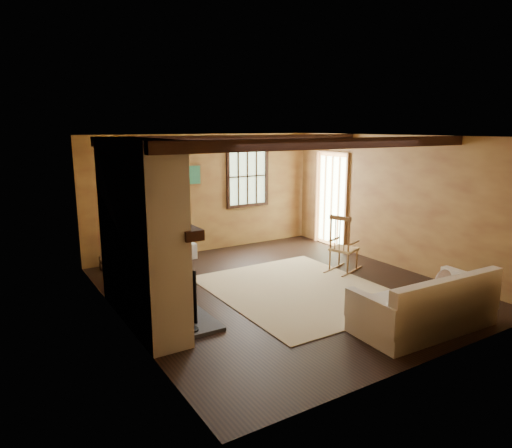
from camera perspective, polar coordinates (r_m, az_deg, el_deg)
ground at (r=7.38m, az=3.16°, el=-8.09°), size 5.50×5.50×0.00m
room_envelope at (r=7.32m, az=3.58°, el=4.94°), size 5.02×5.52×2.44m
fireplace at (r=6.10m, az=-14.13°, el=-1.91°), size 1.02×2.30×2.40m
rug at (r=7.33m, az=5.36°, el=-8.22°), size 2.50×3.00×0.01m
rocking_chair at (r=8.26m, az=10.80°, el=-2.89°), size 0.84×0.63×1.04m
sofa at (r=6.28m, az=20.58°, el=-9.88°), size 1.93×0.91×0.77m
firewood_pile at (r=8.77m, az=-16.58°, el=-4.37°), size 0.74×0.13×0.27m
laundry_basket at (r=9.09m, az=-9.26°, el=-3.33°), size 0.51×0.40×0.30m
basket_pillow at (r=9.03m, az=-9.31°, el=-1.85°), size 0.38×0.32×0.18m
armchair at (r=8.18m, az=-14.49°, el=-3.69°), size 1.14×1.13×0.74m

